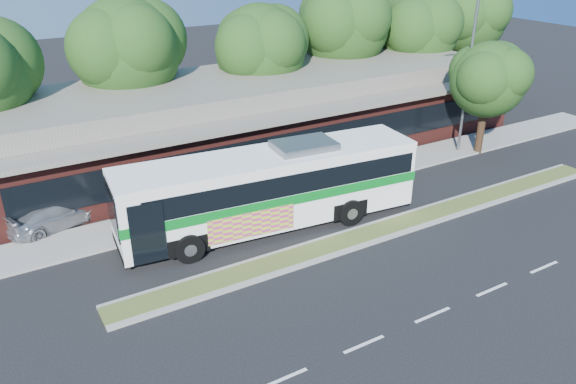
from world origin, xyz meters
name	(u,v)px	position (x,y,z in m)	size (l,w,h in m)	color
ground	(402,233)	(0.00, 0.00, 0.00)	(120.00, 120.00, 0.00)	black
median_strip	(394,226)	(0.00, 0.60, 0.07)	(26.00, 1.10, 0.15)	#445724
sidewalk	(322,181)	(0.00, 6.40, 0.06)	(44.00, 2.60, 0.12)	gray
plaza_building	(263,112)	(0.00, 12.99, 2.13)	(33.20, 11.20, 4.45)	#4F1D19
lamp_post	(468,71)	(9.56, 6.00, 4.90)	(0.93, 0.18, 9.07)	slate
tree_bg_b	(133,47)	(-6.57, 16.14, 6.14)	(6.69, 6.00, 9.00)	black
tree_bg_c	(265,47)	(1.40, 15.13, 5.59)	(6.24, 5.60, 8.26)	black
tree_bg_d	(348,22)	(8.45, 16.15, 6.42)	(6.91, 6.20, 9.37)	black
tree_bg_e	(422,27)	(14.42, 15.14, 5.74)	(6.47, 5.80, 8.50)	black
tree_bg_f	(470,15)	(20.43, 16.14, 6.06)	(6.69, 6.00, 8.92)	black
transit_bus	(271,183)	(-4.65, 3.59, 2.11)	(13.68, 4.21, 3.78)	white
sedan	(56,213)	(-12.99, 8.48, 0.64)	(1.80, 4.42, 1.28)	#ABADB2
sidewalk_tree	(491,77)	(10.85, 5.40, 4.54)	(4.82, 4.32, 6.60)	black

